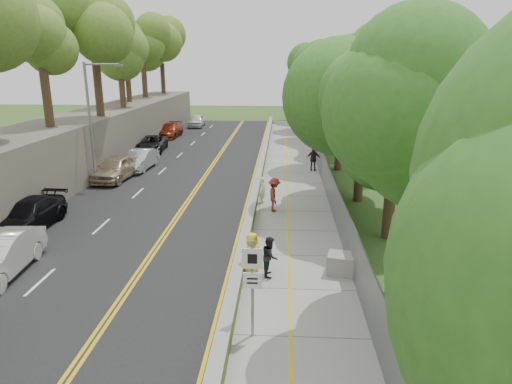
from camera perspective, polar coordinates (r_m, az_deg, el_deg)
ground at (r=17.21m, az=-3.31°, el=-11.93°), size 140.00×140.00×0.00m
road at (r=31.98m, az=-9.86°, el=1.28°), size 11.20×66.00×0.04m
sidewalk at (r=31.15m, az=4.53°, el=1.08°), size 4.20×66.00×0.05m
jersey_barrier at (r=31.11m, az=0.31°, el=1.64°), size 0.42×66.00×0.60m
rock_embankment at (r=34.32m, az=-23.35°, el=4.60°), size 5.00×66.00×4.00m
chainlink_fence at (r=31.03m, az=8.46°, el=2.76°), size 0.04×66.00×2.00m
trees_embankment at (r=33.64m, az=-24.23°, el=18.92°), size 6.40×66.00×13.00m
trees_fenceside at (r=30.53m, az=13.46°, el=13.67°), size 7.00×66.00×14.00m
streetlight at (r=31.77m, az=-19.72°, el=8.98°), size 2.52×0.22×8.00m
signpost at (r=13.55m, az=-0.45°, el=-10.75°), size 0.62×0.09×3.10m
construction_barrel at (r=38.45m, az=6.98°, el=4.70°), size 0.59×0.59×0.97m
concrete_block at (r=18.31m, az=10.83°, el=-8.84°), size 1.36×1.13×0.80m
car_3 at (r=25.09m, az=-26.62°, el=-2.60°), size 2.25×5.10×1.46m
car_4 at (r=33.20m, az=-17.12°, el=2.87°), size 2.38×5.04×1.67m
car_5 at (r=36.01m, az=-14.28°, el=3.94°), size 1.86×4.62×1.49m
car_6 at (r=42.90m, az=-12.95°, el=5.88°), size 2.75×5.24×1.41m
car_7 at (r=50.70m, az=-10.75°, el=7.57°), size 2.21×5.12×1.47m
car_8 at (r=58.48m, az=-7.43°, el=8.86°), size 2.01×4.55×1.52m
painter_0 at (r=17.63m, az=-0.54°, el=-7.81°), size 0.82×1.00×1.77m
painter_1 at (r=26.55m, az=0.85°, el=0.25°), size 0.37×0.56×1.54m
painter_2 at (r=17.72m, az=1.76°, el=-8.03°), size 0.61×0.78×1.58m
painter_3 at (r=25.00m, az=2.30°, el=-0.36°), size 0.78×1.26×1.89m
person_far at (r=34.57m, az=7.21°, el=4.12°), size 1.13×0.61×1.83m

